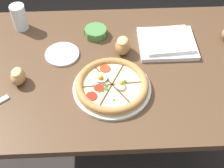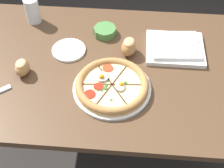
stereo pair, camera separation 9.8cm
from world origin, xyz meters
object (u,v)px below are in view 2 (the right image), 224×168
at_px(bread_piece_mid, 129,47).
at_px(dining_table, 103,82).
at_px(water_glass, 33,12).
at_px(ramekin_bowl, 105,31).
at_px(side_saucer, 69,50).
at_px(napkin_folded, 175,47).
at_px(bread_piece_near, 22,67).
at_px(pizza, 112,86).

bearing_deg(bread_piece_mid, dining_table, -142.28).
bearing_deg(water_glass, dining_table, -37.25).
xyz_separation_m(ramekin_bowl, side_saucer, (-0.14, -0.12, -0.01)).
distance_m(napkin_folded, bread_piece_mid, 0.20).
bearing_deg(bread_piece_near, side_saucer, 42.66).
relative_size(pizza, side_saucer, 2.08).
distance_m(napkin_folded, bread_piece_near, 0.64).
height_order(pizza, bread_piece_mid, bread_piece_mid).
xyz_separation_m(dining_table, ramekin_bowl, (-0.01, 0.20, 0.12)).
bearing_deg(bread_piece_mid, side_saucer, -178.64).
distance_m(water_glass, side_saucer, 0.28).
relative_size(dining_table, ramekin_bowl, 13.07).
xyz_separation_m(dining_table, pizza, (0.05, -0.12, 0.12)).
bearing_deg(pizza, bread_piece_near, 171.72).
bearing_deg(dining_table, water_glass, 142.75).
bearing_deg(napkin_folded, ramekin_bowl, 165.19).
bearing_deg(ramekin_bowl, bread_piece_mid, -46.15).
distance_m(ramekin_bowl, napkin_folded, 0.32).
xyz_separation_m(pizza, ramekin_bowl, (-0.06, 0.32, -0.00)).
xyz_separation_m(pizza, bread_piece_near, (-0.36, 0.05, 0.01)).
height_order(ramekin_bowl, bread_piece_near, bread_piece_near).
xyz_separation_m(dining_table, bread_piece_mid, (0.10, 0.08, 0.14)).
bearing_deg(dining_table, pizza, -68.24).
distance_m(pizza, water_glass, 0.56).
bearing_deg(napkin_folded, dining_table, -158.96).
height_order(dining_table, napkin_folded, napkin_folded).
xyz_separation_m(dining_table, napkin_folded, (0.30, 0.12, 0.12)).
distance_m(dining_table, bread_piece_mid, 0.19).
relative_size(bread_piece_near, side_saucer, 0.53).
distance_m(napkin_folded, side_saucer, 0.46).
bearing_deg(dining_table, side_saucer, 154.11).
bearing_deg(napkin_folded, pizza, -136.39).
bearing_deg(pizza, ramekin_bowl, 100.23).
distance_m(pizza, napkin_folded, 0.35).
bearing_deg(bread_piece_mid, pizza, -104.95).
height_order(bread_piece_near, side_saucer, bread_piece_near).
relative_size(dining_table, napkin_folded, 5.60).
xyz_separation_m(bread_piece_near, side_saucer, (0.16, 0.15, -0.03)).
xyz_separation_m(napkin_folded, bread_piece_near, (-0.61, -0.19, 0.02)).
distance_m(bread_piece_mid, side_saucer, 0.26).
height_order(dining_table, ramekin_bowl, ramekin_bowl).
relative_size(dining_table, side_saucer, 9.45).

